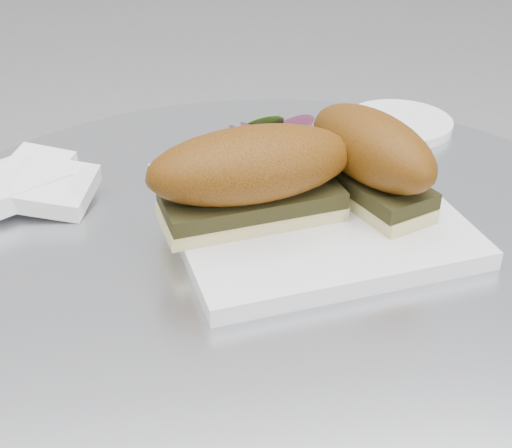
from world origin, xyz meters
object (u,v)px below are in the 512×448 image
Objects in this scene: sandwich_left at (252,174)px; saucer at (399,123)px; sandwich_right at (371,156)px; plate at (307,212)px.

sandwich_left is 1.56× the size of saucer.
saucer is (0.09, 0.18, -0.05)m from sandwich_right.
saucer is at bearing 35.13° from sandwich_left.
plate is 0.23m from saucer.
plate reaches higher than saucer.
sandwich_left and sandwich_right have the same top height.
sandwich_right is (0.11, 0.02, -0.00)m from sandwich_left.
saucer is at bearing 131.42° from sandwich_right.
sandwich_left reaches higher than plate.
sandwich_left is at bearing -135.01° from saucer.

